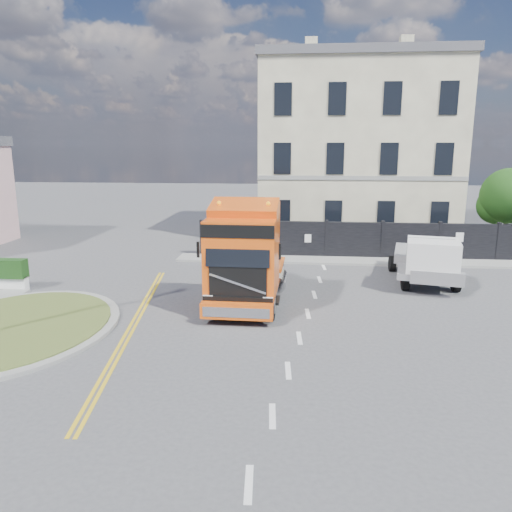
# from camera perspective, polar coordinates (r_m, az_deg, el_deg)

# --- Properties ---
(ground) EXTENTS (120.00, 120.00, 0.00)m
(ground) POSITION_cam_1_polar(r_m,az_deg,el_deg) (19.22, -2.95, -5.94)
(ground) COLOR #424244
(ground) RESTS_ON ground
(traffic_island) EXTENTS (6.80, 6.80, 0.17)m
(traffic_island) POSITION_cam_1_polar(r_m,az_deg,el_deg) (18.87, -26.11, -7.38)
(traffic_island) COLOR gray
(traffic_island) RESTS_ON ground
(hoarding_fence) EXTENTS (18.80, 0.25, 2.00)m
(hoarding_fence) POSITION_cam_1_polar(r_m,az_deg,el_deg) (27.76, 13.30, 1.70)
(hoarding_fence) COLOR black
(hoarding_fence) RESTS_ON ground
(georgian_building) EXTENTS (12.30, 10.30, 12.80)m
(georgian_building) POSITION_cam_1_polar(r_m,az_deg,el_deg) (34.67, 11.12, 11.88)
(georgian_building) COLOR beige
(georgian_building) RESTS_ON ground
(tree) EXTENTS (3.20, 3.20, 4.80)m
(tree) POSITION_cam_1_polar(r_m,az_deg,el_deg) (32.44, 26.64, 5.91)
(tree) COLOR #382619
(tree) RESTS_ON ground
(pavement_far) EXTENTS (20.00, 1.60, 0.12)m
(pavement_far) POSITION_cam_1_polar(r_m,az_deg,el_deg) (27.01, 12.29, -0.59)
(pavement_far) COLOR gray
(pavement_far) RESTS_ON ground
(truck) EXTENTS (2.63, 6.74, 4.01)m
(truck) POSITION_cam_1_polar(r_m,az_deg,el_deg) (18.95, -1.24, -0.55)
(truck) COLOR black
(truck) RESTS_ON ground
(flatbed_pickup) EXTENTS (3.12, 5.64, 2.20)m
(flatbed_pickup) POSITION_cam_1_polar(r_m,az_deg,el_deg) (22.89, 19.10, -0.50)
(flatbed_pickup) COLOR slate
(flatbed_pickup) RESTS_ON ground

